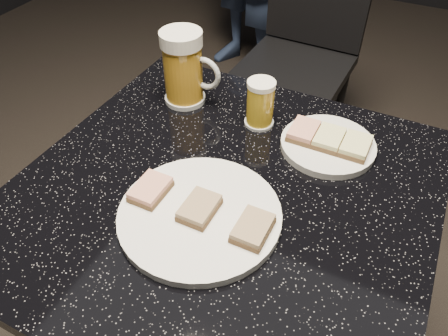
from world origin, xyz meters
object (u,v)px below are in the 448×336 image
Objects in this scene: plate_large at (200,215)px; beer_mug at (184,68)px; table at (224,270)px; chair at (302,50)px; plate_small at (328,145)px; beer_tumbler at (260,104)px.

beer_mug is (-0.19, 0.28, 0.07)m from plate_large.
table is 0.87× the size of chair.
beer_mug reaches higher than table.
plate_small is at bearing 63.04° from plate_large.
beer_tumbler is 0.88m from chair.
beer_tumbler is at bearing -79.24° from chair.
plate_large reaches higher than table.
beer_tumbler is (-0.02, 0.20, 0.29)m from table.
plate_large is 1.47× the size of plate_small.
plate_small is 0.15m from beer_tumbler.
chair reaches higher than table.
beer_tumbler is at bearing 174.63° from plate_small.
plate_large is 0.31× the size of chair.
plate_large is 2.70× the size of beer_tumbler.
plate_small is 1.14× the size of beer_mug.
beer_mug is 0.18m from beer_tumbler.
beer_tumbler is at bearing 95.78° from table.
beer_mug is (-0.20, 0.21, 0.32)m from table.
chair reaches higher than beer_tumbler.
chair is at bearing 100.76° from beer_tumbler.
plate_small reaches higher than table.
plate_small is at bearing -5.37° from beer_tumbler.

